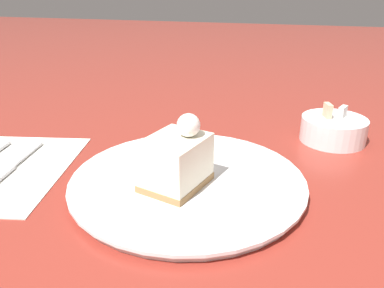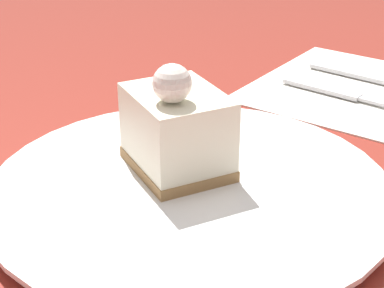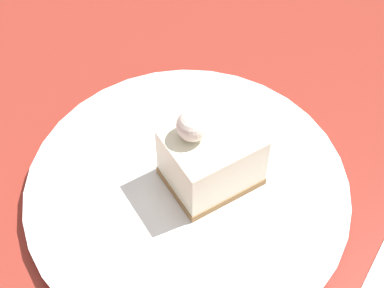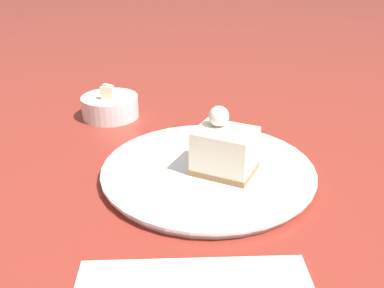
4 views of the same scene
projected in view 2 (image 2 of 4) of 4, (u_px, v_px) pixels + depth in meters
ground_plane at (148, 197)px, 0.46m from camera, size 4.00×4.00×0.00m
plate at (190, 190)px, 0.45m from camera, size 0.28×0.28×0.01m
cake_slice at (180, 131)px, 0.45m from camera, size 0.08×0.09×0.09m
napkin at (371, 92)px, 0.63m from camera, size 0.24×0.26×0.00m
knife at (345, 94)px, 0.62m from camera, size 0.04×0.16×0.00m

